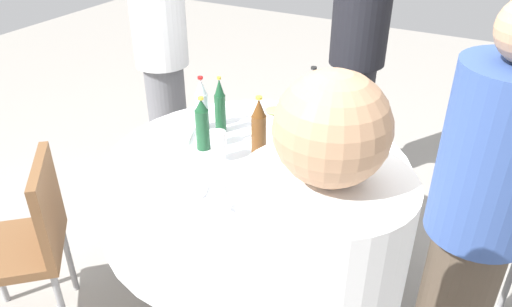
% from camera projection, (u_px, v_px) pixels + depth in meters
% --- Properties ---
extents(ground_plane, '(10.00, 10.00, 0.00)m').
position_uv_depth(ground_plane, '(256.00, 281.00, 2.65)').
color(ground_plane, gray).
extents(dining_table, '(1.46, 1.46, 0.74)m').
position_uv_depth(dining_table, '(256.00, 190.00, 2.35)').
color(dining_table, white).
rests_on(dining_table, ground_plane).
extents(bottle_dark_green_south, '(0.07, 0.07, 0.27)m').
position_uv_depth(bottle_dark_green_south, '(202.00, 125.00, 2.33)').
color(bottle_dark_green_south, '#194728').
rests_on(bottle_dark_green_south, dining_table).
extents(bottle_clear_east, '(0.06, 0.06, 0.24)m').
position_uv_depth(bottle_clear_east, '(387.00, 183.00, 1.94)').
color(bottle_clear_east, silver).
rests_on(bottle_clear_east, dining_table).
extents(bottle_dark_green_front, '(0.06, 0.06, 0.30)m').
position_uv_depth(bottle_dark_green_front, '(220.00, 107.00, 2.48)').
color(bottle_dark_green_front, '#194728').
rests_on(bottle_dark_green_front, dining_table).
extents(bottle_dark_green_rear, '(0.07, 0.07, 0.25)m').
position_uv_depth(bottle_dark_green_rear, '(323.00, 146.00, 2.18)').
color(bottle_dark_green_rear, '#194728').
rests_on(bottle_dark_green_rear, dining_table).
extents(bottle_clear_right, '(0.07, 0.07, 0.28)m').
position_uv_depth(bottle_clear_right, '(312.00, 94.00, 2.64)').
color(bottle_clear_right, silver).
rests_on(bottle_clear_right, dining_table).
extents(bottle_brown_left, '(0.07, 0.07, 0.32)m').
position_uv_depth(bottle_brown_left, '(259.00, 131.00, 2.23)').
color(bottle_brown_left, '#593314').
rests_on(bottle_brown_left, dining_table).
extents(bottle_clear_north, '(0.06, 0.06, 0.28)m').
position_uv_depth(bottle_clear_north, '(202.00, 105.00, 2.51)').
color(bottle_clear_north, silver).
rests_on(bottle_clear_north, dining_table).
extents(wine_glass_rear, '(0.06, 0.06, 0.16)m').
position_uv_depth(wine_glass_rear, '(221.00, 191.00, 1.90)').
color(wine_glass_rear, white).
rests_on(wine_glass_rear, dining_table).
extents(wine_glass_right, '(0.07, 0.07, 0.15)m').
position_uv_depth(wine_glass_right, '(218.00, 141.00, 2.25)').
color(wine_glass_right, white).
rests_on(wine_glass_right, dining_table).
extents(plate_far, '(0.26, 0.26, 0.04)m').
position_uv_depth(plate_far, '(275.00, 113.00, 2.71)').
color(plate_far, white).
rests_on(plate_far, dining_table).
extents(plate_west, '(0.24, 0.24, 0.02)m').
position_uv_depth(plate_west, '(294.00, 145.00, 2.41)').
color(plate_west, white).
rests_on(plate_west, dining_table).
extents(plate_outer, '(0.20, 0.20, 0.02)m').
position_uv_depth(plate_outer, '(184.00, 189.00, 2.08)').
color(plate_outer, white).
rests_on(plate_outer, dining_table).
extents(plate_inner, '(0.20, 0.20, 0.02)m').
position_uv_depth(plate_inner, '(301.00, 187.00, 2.10)').
color(plate_inner, white).
rests_on(plate_inner, dining_table).
extents(spoon_east, '(0.06, 0.18, 0.00)m').
position_uv_depth(spoon_east, '(357.00, 165.00, 2.26)').
color(spoon_east, silver).
rests_on(spoon_east, dining_table).
extents(folded_napkin, '(0.23, 0.23, 0.02)m').
position_uv_depth(folded_napkin, '(175.00, 134.00, 2.50)').
color(folded_napkin, white).
rests_on(folded_napkin, dining_table).
extents(person_south, '(0.34, 0.34, 1.65)m').
position_uv_depth(person_south, '(475.00, 229.00, 1.68)').
color(person_south, '#4C3F33').
rests_on(person_south, ground_plane).
extents(person_east, '(0.34, 0.34, 1.61)m').
position_uv_depth(person_east, '(356.00, 67.00, 3.06)').
color(person_east, '#26262B').
rests_on(person_east, ground_plane).
extents(person_front, '(0.34, 0.34, 1.56)m').
position_uv_depth(person_front, '(163.00, 64.00, 3.19)').
color(person_front, slate).
rests_on(person_front, ground_plane).
extents(chair_left, '(0.56, 0.56, 0.87)m').
position_uv_depth(chair_left, '(31.00, 235.00, 2.18)').
color(chair_left, brown).
rests_on(chair_left, ground_plane).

